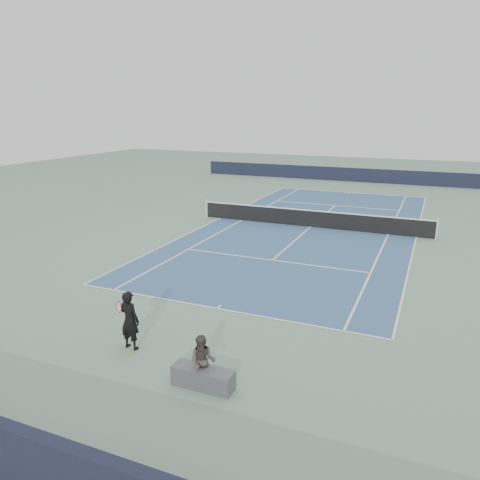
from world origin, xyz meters
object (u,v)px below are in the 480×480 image
at_px(tennis_net, 311,218).
at_px(tennis_player, 130,320).
at_px(spectator_bench, 203,369).
at_px(tennis_ball, 132,354).

relative_size(tennis_net, tennis_player, 7.81).
distance_m(tennis_net, spectator_bench, 16.08).
bearing_deg(tennis_net, spectator_bench, -84.19).
distance_m(tennis_player, spectator_bench, 2.82).
bearing_deg(tennis_ball, spectator_bench, -12.83).
xyz_separation_m(tennis_ball, spectator_bench, (2.41, -0.55, 0.43)).
xyz_separation_m(tennis_player, spectator_bench, (2.65, -0.88, -0.36)).
bearing_deg(spectator_bench, tennis_ball, 167.17).
xyz_separation_m(tennis_net, tennis_ball, (-0.78, -15.44, -0.47)).
relative_size(tennis_net, tennis_ball, 208.40).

